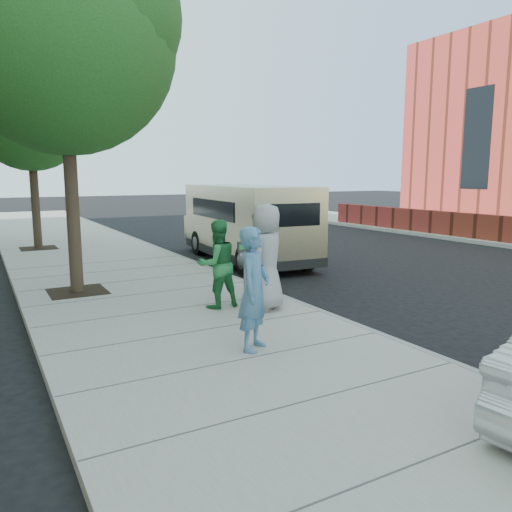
# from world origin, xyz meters

# --- Properties ---
(ground) EXTENTS (120.00, 120.00, 0.00)m
(ground) POSITION_xyz_m (0.00, 0.00, 0.00)
(ground) COLOR black
(ground) RESTS_ON ground
(sidewalk) EXTENTS (5.00, 60.00, 0.15)m
(sidewalk) POSITION_xyz_m (-1.00, 0.00, 0.07)
(sidewalk) COLOR gray
(sidewalk) RESTS_ON ground
(curb_face) EXTENTS (0.12, 60.00, 0.16)m
(curb_face) POSITION_xyz_m (1.44, 0.00, 0.07)
(curb_face) COLOR gray
(curb_face) RESTS_ON ground
(tree_near) EXTENTS (4.62, 4.60, 7.53)m
(tree_near) POSITION_xyz_m (-2.25, 2.40, 5.55)
(tree_near) COLOR black
(tree_near) RESTS_ON sidewalk
(tree_far) EXTENTS (3.92, 3.80, 6.49)m
(tree_far) POSITION_xyz_m (-2.25, 10.00, 4.88)
(tree_far) COLOR black
(tree_far) RESTS_ON sidewalk
(parking_meter) EXTENTS (0.29, 0.15, 1.32)m
(parking_meter) POSITION_xyz_m (0.17, -0.80, 1.11)
(parking_meter) COLOR gray
(parking_meter) RESTS_ON sidewalk
(van) EXTENTS (2.60, 6.53, 2.37)m
(van) POSITION_xyz_m (3.22, 4.88, 1.26)
(van) COLOR #BDB187
(van) RESTS_ON ground
(person_officer) EXTENTS (0.78, 0.75, 1.80)m
(person_officer) POSITION_xyz_m (-0.69, -2.70, 1.05)
(person_officer) COLOR teal
(person_officer) RESTS_ON sidewalk
(person_green_shirt) EXTENTS (0.85, 0.68, 1.69)m
(person_green_shirt) POSITION_xyz_m (-0.16, -0.29, 1.00)
(person_green_shirt) COLOR #2A8140
(person_green_shirt) RESTS_ON sidewalk
(person_gray_shirt) EXTENTS (1.17, 1.09, 2.00)m
(person_gray_shirt) POSITION_xyz_m (0.60, -0.87, 1.15)
(person_gray_shirt) COLOR #9E9EA0
(person_gray_shirt) RESTS_ON sidewalk
(person_striped_polo) EXTENTS (1.14, 0.97, 1.83)m
(person_striped_polo) POSITION_xyz_m (0.94, -0.02, 1.06)
(person_striped_polo) COLOR gray
(person_striped_polo) RESTS_ON sidewalk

